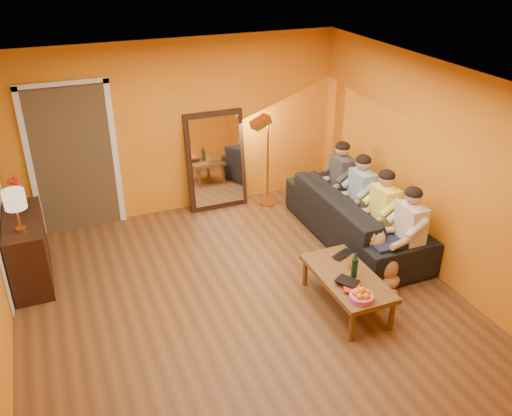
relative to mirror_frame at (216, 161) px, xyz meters
name	(u,v)px	position (x,y,z in m)	size (l,w,h in m)	color
room_shell	(231,194)	(-0.55, -2.26, 0.54)	(5.00, 5.50, 2.60)	brown
doorway_recess	(73,157)	(-2.05, 0.20, 0.29)	(1.06, 0.30, 2.10)	#3F2D19
door_jamb_left	(30,166)	(-2.62, 0.08, 0.29)	(0.08, 0.06, 2.20)	white
door_jamb_right	(115,155)	(-1.48, 0.08, 0.29)	(0.08, 0.06, 2.20)	white
door_header	(61,84)	(-2.05, 0.08, 1.36)	(1.22, 0.06, 0.08)	white
mirror_frame	(216,161)	(0.00, 0.00, 0.00)	(0.92, 0.06, 1.52)	black
mirror_glass	(217,162)	(0.00, -0.04, 0.00)	(0.78, 0.02, 1.36)	white
sideboard	(28,250)	(-2.79, -1.08, -0.34)	(0.44, 1.18, 0.85)	black
table_lamp	(17,211)	(-2.79, -1.38, 0.34)	(0.24, 0.24, 0.51)	beige
sofa	(355,216)	(1.45, -1.74, -0.39)	(0.98, 2.50, 0.73)	black
coffee_table	(346,290)	(0.56, -3.02, -0.55)	(0.62, 1.22, 0.42)	brown
floor_lamp	(268,163)	(0.74, -0.28, -0.04)	(0.30, 0.24, 1.44)	#D58C3E
dog	(383,260)	(1.19, -2.80, -0.42)	(0.38, 0.58, 0.69)	#9C6346
person_far_left	(409,232)	(1.58, -2.74, -0.15)	(0.70, 0.44, 1.22)	beige
person_mid_left	(384,213)	(1.58, -2.19, -0.15)	(0.70, 0.44, 1.22)	#F4F051
person_mid_right	(361,196)	(1.58, -1.64, -0.15)	(0.70, 0.44, 1.22)	#7FA8C5
person_far_right	(341,181)	(1.58, -1.09, -0.15)	(0.70, 0.44, 1.22)	#38393E
fruit_bowl	(362,294)	(0.46, -3.47, -0.26)	(0.26, 0.26, 0.16)	#D64B9C
wine_bottle	(355,265)	(0.61, -3.07, -0.18)	(0.07, 0.07, 0.31)	black
tumbler	(351,264)	(0.68, -2.90, -0.29)	(0.10, 0.10, 0.09)	#B27F3F
laptop	(346,256)	(0.74, -2.67, -0.33)	(0.30, 0.19, 0.02)	black
book_lower	(343,288)	(0.38, -3.22, -0.33)	(0.19, 0.25, 0.02)	black
book_mid	(343,285)	(0.39, -3.21, -0.31)	(0.19, 0.26, 0.02)	#B52B14
book_upper	(343,285)	(0.38, -3.23, -0.29)	(0.17, 0.24, 0.02)	black
vase	(19,203)	(-2.79, -0.83, 0.18)	(0.17, 0.17, 0.18)	black
flowers	(15,183)	(-2.79, -0.83, 0.45)	(0.17, 0.17, 0.48)	#B52B14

